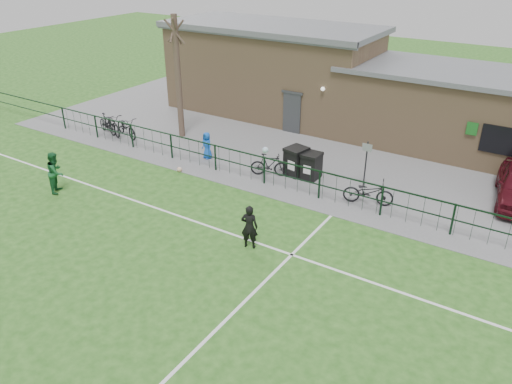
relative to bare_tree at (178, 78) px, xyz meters
The scene contains 20 objects.
ground 13.54m from the bare_tree, 52.70° to the right, with size 90.00×90.00×0.00m, color #245519.
paving_strip 9.05m from the bare_tree, 20.56° to the left, with size 34.00×13.00×0.02m, color slate.
pitch_line_touch 8.96m from the bare_tree, 18.65° to the right, with size 28.00×0.10×0.01m, color white.
pitch_line_mid 10.73m from the bare_tree, 39.09° to the right, with size 28.00×0.10×0.01m, color white.
pitch_line_perp 14.81m from the bare_tree, 46.40° to the right, with size 0.10×16.00×0.01m, color white.
perimeter_fence 8.72m from the bare_tree, 17.35° to the right, with size 28.00×0.10×1.20m, color black.
bare_tree is the anchor object (origin of this frame).
wheelie_bin_left 8.34m from the bare_tree, ahead, with size 0.69×0.78×1.04m, color black.
wheelie_bin_right 7.65m from the bare_tree, ahead, with size 0.75×0.86×1.14m, color black.
sign_post 10.34m from the bare_tree, ahead, with size 0.06×0.06×2.00m, color black.
bicycle_a 4.38m from the bare_tree, 152.35° to the right, with size 0.74×2.11×1.11m, color black.
bicycle_b 4.65m from the bare_tree, 153.56° to the right, with size 0.48×1.70×1.02m, color black.
bicycle_c 3.73m from the bare_tree, 145.11° to the right, with size 0.70×2.01×1.06m, color black.
bicycle_d 6.99m from the bare_tree, 15.36° to the right, with size 0.47×1.66×1.00m, color black.
bicycle_e 11.22m from the bare_tree, 10.09° to the right, with size 0.66×1.90×1.00m, color black.
spectator_child 4.07m from the bare_tree, 29.47° to the right, with size 0.61×0.40×1.25m, color blue.
goalkeeper_kick 11.12m from the bare_tree, 38.25° to the right, with size 1.33×2.81×2.52m.
outfield_player 7.82m from the bare_tree, 90.90° to the right, with size 0.81×0.63×1.68m, color #1A5B2E.
ball_ground 5.30m from the bare_tree, 51.56° to the right, with size 0.22×0.22×0.22m, color white.
clubhouse 9.34m from the bare_tree, 40.12° to the left, with size 24.25×5.40×4.96m.
Camera 1 is at (8.20, -7.93, 9.09)m, focal length 35.00 mm.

